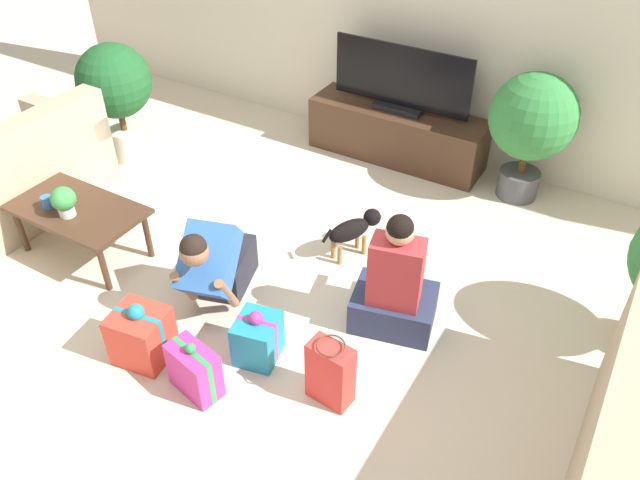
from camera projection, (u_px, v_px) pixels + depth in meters
ground_plane at (263, 317)px, 4.12m from camera, size 16.00×16.00×0.00m
wall_back at (438, 8)px, 5.10m from camera, size 8.40×0.06×2.60m
coffee_table at (78, 213)px, 4.43m from camera, size 0.97×0.54×0.41m
tv_console at (397, 134)px, 5.61m from camera, size 1.59×0.45×0.47m
tv at (401, 83)px, 5.31m from camera, size 1.25×0.20×0.58m
potted_plant_corner_left at (115, 87)px, 5.34m from camera, size 0.64×0.64×1.06m
potted_plant_back_right at (532, 122)px, 4.84m from camera, size 0.68×0.68×1.07m
person_kneeling at (216, 263)px, 4.07m from camera, size 0.52×0.79×0.74m
person_sitting at (395, 288)px, 3.88m from camera, size 0.60×0.56×0.89m
dog at (355, 229)px, 4.50m from camera, size 0.29×0.47×0.33m
gift_box_a at (142, 335)px, 3.74m from camera, size 0.36×0.33×0.42m
gift_box_b at (258, 338)px, 3.76m from camera, size 0.30×0.32×0.37m
gift_box_c at (194, 370)px, 3.56m from camera, size 0.34×0.23×0.37m
gift_bag_a at (330, 373)px, 3.48m from camera, size 0.27×0.18×0.44m
mug at (48, 202)px, 4.37m from camera, size 0.12×0.08×0.09m
tabletop_plant at (64, 201)px, 4.25m from camera, size 0.17×0.17×0.22m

